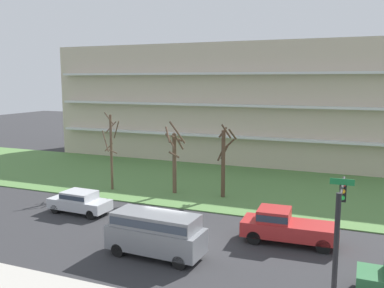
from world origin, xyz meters
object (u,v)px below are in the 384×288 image
object	(u,v)px
van_gray_center_right	(156,231)
tree_center	(224,159)
pickup_red_near_right	(285,226)
sedan_silver_near_left	(80,201)
tree_far_left	(111,149)
tree_left	(174,157)
traffic_signal_mast	(339,230)

from	to	relation	value
van_gray_center_right	tree_center	bearing A→B (deg)	93.03
van_gray_center_right	pickup_red_near_right	size ratio (longest dim) A/B	0.96
tree_center	sedan_silver_near_left	bearing A→B (deg)	-137.39
sedan_silver_near_left	van_gray_center_right	bearing A→B (deg)	153.66
tree_far_left	tree_left	xyz separation A→B (m)	(5.44, 0.86, -0.47)
tree_far_left	van_gray_center_right	xyz separation A→B (m)	(9.61, -10.68, -2.14)
tree_left	van_gray_center_right	distance (m)	12.38
tree_center	van_gray_center_right	xyz separation A→B (m)	(0.11, -12.02, -1.74)
sedan_silver_near_left	tree_left	bearing A→B (deg)	-118.14
tree_left	pickup_red_near_right	bearing A→B (deg)	-34.65
sedan_silver_near_left	pickup_red_near_right	bearing A→B (deg)	-177.88
sedan_silver_near_left	traffic_signal_mast	distance (m)	19.28
tree_center	traffic_signal_mast	distance (m)	17.78
tree_left	van_gray_center_right	world-z (taller)	tree_left
sedan_silver_near_left	van_gray_center_right	size ratio (longest dim) A/B	0.85
tree_center	van_gray_center_right	size ratio (longest dim) A/B	1.13
tree_center	pickup_red_near_right	distance (m)	9.95
tree_center	van_gray_center_right	world-z (taller)	tree_center
van_gray_center_right	pickup_red_near_right	distance (m)	7.53
tree_far_left	van_gray_center_right	distance (m)	14.52
van_gray_center_right	pickup_red_near_right	bearing A→B (deg)	39.16
tree_left	van_gray_center_right	size ratio (longest dim) A/B	1.15
tree_left	traffic_signal_mast	distance (m)	19.85
sedan_silver_near_left	traffic_signal_mast	world-z (taller)	traffic_signal_mast
tree_far_left	sedan_silver_near_left	bearing A→B (deg)	-77.92
tree_left	van_gray_center_right	bearing A→B (deg)	-70.12
tree_far_left	sedan_silver_near_left	size ratio (longest dim) A/B	1.49
tree_far_left	pickup_red_near_right	world-z (taller)	tree_far_left
sedan_silver_near_left	traffic_signal_mast	bearing A→B (deg)	158.59
pickup_red_near_right	traffic_signal_mast	xyz separation A→B (m)	(3.15, -7.61, 2.79)
tree_left	pickup_red_near_right	size ratio (longest dim) A/B	1.11
tree_center	pickup_red_near_right	size ratio (longest dim) A/B	1.08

